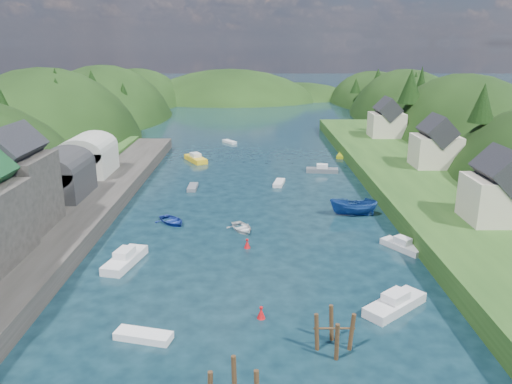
{
  "coord_description": "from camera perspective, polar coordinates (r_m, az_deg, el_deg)",
  "views": [
    {
      "loc": [
        -0.2,
        -30.77,
        21.54
      ],
      "look_at": [
        0.0,
        28.0,
        4.0
      ],
      "focal_mm": 35.0,
      "sensor_mm": 36.0,
      "label": 1
    }
  ],
  "objects": [
    {
      "name": "ground",
      "position": [
        83.6,
        -0.05,
        1.69
      ],
      "size": [
        600.0,
        600.0,
        0.0
      ],
      "primitive_type": "plane",
      "color": "black",
      "rests_on": "ground"
    },
    {
      "name": "hillside_left",
      "position": [
        118.62,
        -22.38,
        0.9
      ],
      "size": [
        44.0,
        245.56,
        52.0
      ],
      "color": "black",
      "rests_on": "ground"
    },
    {
      "name": "hillside_right",
      "position": [
        118.62,
        22.22,
        1.23
      ],
      "size": [
        36.0,
        245.56,
        48.0
      ],
      "color": "black",
      "rests_on": "ground"
    },
    {
      "name": "far_hills",
      "position": [
        207.32,
        0.2,
        7.65
      ],
      "size": [
        103.0,
        68.0,
        44.0
      ],
      "color": "black",
      "rests_on": "ground"
    },
    {
      "name": "hill_trees",
      "position": [
        94.39,
        0.43,
        10.26
      ],
      "size": [
        92.04,
        148.61,
        12.41
      ],
      "color": "black",
      "rests_on": "ground"
    },
    {
      "name": "quay_left",
      "position": [
        59.72,
        -23.76,
        -4.98
      ],
      "size": [
        12.0,
        110.0,
        2.0
      ],
      "primitive_type": "cube",
      "color": "#2D2B28",
      "rests_on": "ground"
    },
    {
      "name": "boat_sheds",
      "position": [
        76.15,
        -20.03,
        3.27
      ],
      "size": [
        7.0,
        21.0,
        7.5
      ],
      "color": "#2D2D30",
      "rests_on": "quay_left"
    },
    {
      "name": "terrace_right",
      "position": [
        77.83,
        18.7,
        0.57
      ],
      "size": [
        16.0,
        120.0,
        2.4
      ],
      "primitive_type": "cube",
      "color": "#234719",
      "rests_on": "ground"
    },
    {
      "name": "right_bank_cottages",
      "position": [
        85.44,
        19.16,
        5.11
      ],
      "size": [
        9.0,
        59.24,
        8.41
      ],
      "color": "beige",
      "rests_on": "terrace_right"
    },
    {
      "name": "piling_cluster_far",
      "position": [
        38.11,
        8.91,
        -15.87
      ],
      "size": [
        3.01,
        2.83,
        3.55
      ],
      "color": "#382314",
      "rests_on": "ground"
    },
    {
      "name": "channel_buoy_near",
      "position": [
        41.78,
        0.59,
        -13.66
      ],
      "size": [
        0.7,
        0.7,
        1.1
      ],
      "color": "#B50E11",
      "rests_on": "ground"
    },
    {
      "name": "channel_buoy_far",
      "position": [
        54.88,
        -1.02,
        -5.95
      ],
      "size": [
        0.7,
        0.7,
        1.1
      ],
      "color": "#B50E11",
      "rests_on": "ground"
    },
    {
      "name": "moored_boats",
      "position": [
        57.79,
        0.94,
        -4.6
      ],
      "size": [
        33.42,
        98.49,
        2.4
      ],
      "color": "silver",
      "rests_on": "ground"
    }
  ]
}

